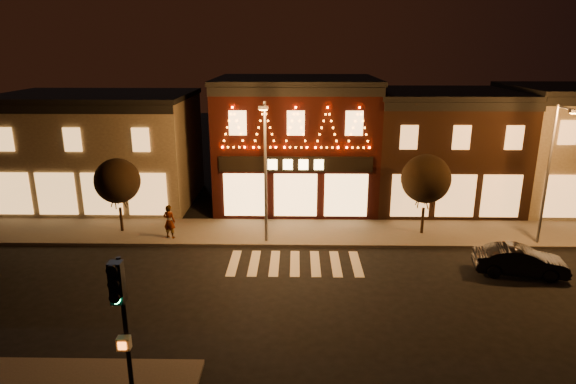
{
  "coord_description": "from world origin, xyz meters",
  "views": [
    {
      "loc": [
        0.06,
        -18.23,
        10.26
      ],
      "look_at": [
        -0.34,
        4.0,
        3.65
      ],
      "focal_mm": 30.85,
      "sensor_mm": 36.0,
      "label": 1
    }
  ],
  "objects_px": {
    "streetlamp_mid": "(265,162)",
    "pedestrian": "(169,221)",
    "traffic_signal_near": "(121,311)",
    "dark_sedan": "(520,261)"
  },
  "relations": [
    {
      "from": "traffic_signal_near",
      "to": "streetlamp_mid",
      "type": "xyz_separation_m",
      "value": [
        2.92,
        13.29,
        0.88
      ]
    },
    {
      "from": "traffic_signal_near",
      "to": "dark_sedan",
      "type": "distance_m",
      "value": 18.15
    },
    {
      "from": "streetlamp_mid",
      "to": "dark_sedan",
      "type": "bearing_deg",
      "value": -14.31
    },
    {
      "from": "traffic_signal_near",
      "to": "dark_sedan",
      "type": "height_order",
      "value": "traffic_signal_near"
    },
    {
      "from": "dark_sedan",
      "to": "pedestrian",
      "type": "bearing_deg",
      "value": 86.75
    },
    {
      "from": "dark_sedan",
      "to": "pedestrian",
      "type": "relative_size",
      "value": 2.18
    },
    {
      "from": "streetlamp_mid",
      "to": "dark_sedan",
      "type": "distance_m",
      "value": 13.05
    },
    {
      "from": "streetlamp_mid",
      "to": "pedestrian",
      "type": "height_order",
      "value": "streetlamp_mid"
    },
    {
      "from": "dark_sedan",
      "to": "streetlamp_mid",
      "type": "bearing_deg",
      "value": 83.71
    },
    {
      "from": "pedestrian",
      "to": "dark_sedan",
      "type": "bearing_deg",
      "value": -176.58
    }
  ]
}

